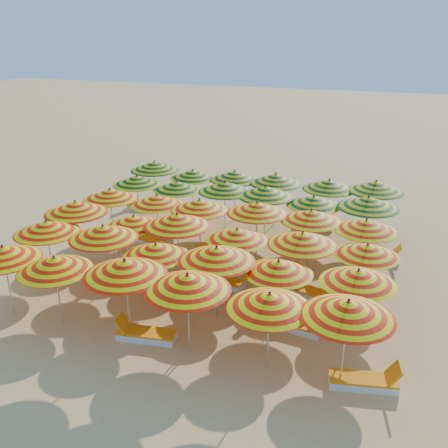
% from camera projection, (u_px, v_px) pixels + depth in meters
% --- Properties ---
extents(ground, '(120.00, 120.00, 0.00)m').
position_uv_depth(ground, '(220.00, 268.00, 18.84)').
color(ground, tan).
rests_on(ground, ground).
extents(umbrella_0, '(2.62, 2.62, 2.38)m').
position_uv_depth(umbrella_0, '(3.00, 253.00, 15.10)').
color(umbrella_0, silver).
rests_on(umbrella_0, ground).
extents(umbrella_1, '(2.45, 2.45, 2.33)m').
position_uv_depth(umbrella_1, '(54.00, 264.00, 14.51)').
color(umbrella_1, silver).
rests_on(umbrella_1, ground).
extents(umbrella_2, '(3.03, 3.03, 2.52)m').
position_uv_depth(umbrella_2, '(125.00, 268.00, 13.90)').
color(umbrella_2, silver).
rests_on(umbrella_2, ground).
extents(umbrella_3, '(2.36, 2.36, 2.49)m').
position_uv_depth(umbrella_3, '(187.00, 282.00, 13.17)').
color(umbrella_3, silver).
rests_on(umbrella_3, ground).
extents(umbrella_4, '(2.69, 2.69, 2.35)m').
position_uv_depth(umbrella_4, '(269.00, 301.00, 12.50)').
color(umbrella_4, silver).
rests_on(umbrella_4, ground).
extents(umbrella_5, '(2.93, 2.93, 2.46)m').
position_uv_depth(umbrella_5, '(348.00, 309.00, 11.95)').
color(umbrella_5, silver).
rests_on(umbrella_5, ground).
extents(umbrella_6, '(2.94, 2.94, 2.38)m').
position_uv_depth(umbrella_6, '(46.00, 227.00, 17.07)').
color(umbrella_6, silver).
rests_on(umbrella_6, ground).
extents(umbrella_7, '(2.72, 2.72, 2.45)m').
position_uv_depth(umbrella_7, '(103.00, 232.00, 16.49)').
color(umbrella_7, silver).
rests_on(umbrella_7, ground).
extents(umbrella_8, '(2.76, 2.76, 2.22)m').
position_uv_depth(umbrella_8, '(156.00, 250.00, 15.67)').
color(umbrella_8, silver).
rests_on(umbrella_8, ground).
extents(umbrella_9, '(2.61, 2.61, 2.47)m').
position_uv_depth(umbrella_9, '(217.00, 254.00, 14.85)').
color(umbrella_9, silver).
rests_on(umbrella_9, ground).
extents(umbrella_10, '(2.71, 2.71, 2.19)m').
position_uv_depth(umbrella_10, '(279.00, 267.00, 14.60)').
color(umbrella_10, silver).
rests_on(umbrella_10, ground).
extents(umbrella_11, '(2.83, 2.83, 2.27)m').
position_uv_depth(umbrella_11, '(358.00, 277.00, 13.87)').
color(umbrella_11, silver).
rests_on(umbrella_11, ground).
extents(umbrella_12, '(2.92, 2.92, 2.50)m').
position_uv_depth(umbrella_12, '(76.00, 207.00, 18.63)').
color(umbrella_12, silver).
rests_on(umbrella_12, ground).
extents(umbrella_13, '(2.31, 2.31, 2.21)m').
position_uv_depth(umbrella_13, '(134.00, 221.00, 18.03)').
color(umbrella_13, silver).
rests_on(umbrella_13, ground).
extents(umbrella_14, '(3.13, 3.13, 2.50)m').
position_uv_depth(umbrella_14, '(177.00, 220.00, 17.39)').
color(umbrella_14, silver).
rests_on(umbrella_14, ground).
extents(umbrella_15, '(2.72, 2.72, 2.21)m').
position_uv_depth(umbrella_15, '(237.00, 235.00, 16.85)').
color(umbrella_15, silver).
rests_on(umbrella_15, ground).
extents(umbrella_16, '(2.99, 2.99, 2.41)m').
position_uv_depth(umbrella_16, '(302.00, 239.00, 16.06)').
color(umbrella_16, silver).
rests_on(umbrella_16, ground).
extents(umbrella_17, '(2.55, 2.55, 2.17)m').
position_uv_depth(umbrella_17, '(367.00, 250.00, 15.76)').
color(umbrella_17, silver).
rests_on(umbrella_17, ground).
extents(umbrella_18, '(2.67, 2.67, 2.36)m').
position_uv_depth(umbrella_18, '(110.00, 194.00, 20.51)').
color(umbrella_18, silver).
rests_on(umbrella_18, ground).
extents(umbrella_19, '(2.66, 2.66, 2.25)m').
position_uv_depth(umbrella_19, '(157.00, 200.00, 20.13)').
color(umbrella_19, silver).
rests_on(umbrella_19, ground).
extents(umbrella_20, '(2.83, 2.83, 2.39)m').
position_uv_depth(umbrella_20, '(199.00, 205.00, 19.18)').
color(umbrella_20, silver).
rests_on(umbrella_20, ground).
extents(umbrella_21, '(2.78, 2.78, 2.46)m').
position_uv_depth(umbrella_21, '(257.00, 208.00, 18.69)').
color(umbrella_21, silver).
rests_on(umbrella_21, ground).
extents(umbrella_22, '(2.86, 2.86, 2.37)m').
position_uv_depth(umbrella_22, '(311.00, 216.00, 18.13)').
color(umbrella_22, silver).
rests_on(umbrella_22, ground).
extents(umbrella_23, '(2.57, 2.57, 2.34)m').
position_uv_depth(umbrella_23, '(366.00, 225.00, 17.33)').
color(umbrella_23, silver).
rests_on(umbrella_23, ground).
extents(umbrella_24, '(2.40, 2.40, 2.34)m').
position_uv_depth(umbrella_24, '(137.00, 180.00, 22.46)').
color(umbrella_24, silver).
rests_on(umbrella_24, ground).
extents(umbrella_25, '(2.12, 2.12, 2.24)m').
position_uv_depth(umbrella_25, '(177.00, 186.00, 21.95)').
color(umbrella_25, silver).
rests_on(umbrella_25, ground).
extents(umbrella_26, '(2.73, 2.73, 2.45)m').
position_uv_depth(umbrella_26, '(225.00, 187.00, 21.21)').
color(umbrella_26, silver).
rests_on(umbrella_26, ground).
extents(umbrella_27, '(2.84, 2.84, 2.46)m').
position_uv_depth(umbrella_27, '(266.00, 191.00, 20.56)').
color(umbrella_27, silver).
rests_on(umbrella_27, ground).
extents(umbrella_28, '(2.75, 2.75, 2.31)m').
position_uv_depth(umbrella_28, '(314.00, 201.00, 19.87)').
color(umbrella_28, silver).
rests_on(umbrella_28, ground).
extents(umbrella_29, '(2.71, 2.71, 2.52)m').
position_uv_depth(umbrella_29, '(368.00, 202.00, 19.13)').
color(umbrella_29, silver).
rests_on(umbrella_29, ground).
extents(umbrella_30, '(2.86, 2.86, 2.48)m').
position_uv_depth(umbrella_30, '(154.00, 166.00, 24.30)').
color(umbrella_30, silver).
rests_on(umbrella_30, ground).
extents(umbrella_31, '(2.27, 2.27, 2.26)m').
position_uv_depth(umbrella_31, '(193.00, 174.00, 23.61)').
color(umbrella_31, silver).
rests_on(umbrella_31, ground).
extents(umbrella_32, '(2.89, 2.89, 2.44)m').
position_uv_depth(umbrella_32, '(235.00, 175.00, 22.87)').
color(umbrella_32, silver).
rests_on(umbrella_32, ground).
extents(umbrella_33, '(3.13, 3.13, 2.50)m').
position_uv_depth(umbrella_33, '(276.00, 179.00, 22.16)').
color(umbrella_33, silver).
rests_on(umbrella_33, ground).
extents(umbrella_34, '(2.80, 2.80, 2.43)m').
position_uv_depth(umbrella_34, '(329.00, 185.00, 21.56)').
color(umbrella_34, silver).
rests_on(umbrella_34, ground).
extents(umbrella_35, '(2.43, 2.43, 2.52)m').
position_uv_depth(umbrella_35, '(376.00, 186.00, 21.05)').
color(umbrella_35, silver).
rests_on(umbrella_35, ground).
extents(lounger_0, '(1.80, 0.83, 0.69)m').
position_uv_depth(lounger_0, '(145.00, 334.00, 14.50)').
color(lounger_0, white).
rests_on(lounger_0, ground).
extents(lounger_1, '(1.81, 0.92, 0.69)m').
position_uv_depth(lounger_1, '(365.00, 381.00, 12.58)').
color(lounger_1, white).
rests_on(lounger_1, ground).
extents(lounger_2, '(1.79, 0.79, 0.69)m').
position_uv_depth(lounger_2, '(295.00, 325.00, 14.97)').
color(lounger_2, white).
rests_on(lounger_2, ground).
extents(lounger_3, '(1.81, 0.91, 0.69)m').
position_uv_depth(lounger_3, '(220.00, 280.00, 17.64)').
color(lounger_3, white).
rests_on(lounger_3, ground).
extents(lounger_4, '(1.83, 1.04, 0.69)m').
position_uv_depth(lounger_4, '(314.00, 294.00, 16.70)').
color(lounger_4, white).
rests_on(lounger_4, ground).
extents(lounger_5, '(1.82, 0.98, 0.69)m').
position_uv_depth(lounger_5, '(146.00, 239.00, 21.00)').
color(lounger_5, white).
rests_on(lounger_5, ground).
extents(lounger_6, '(1.83, 1.10, 0.69)m').
position_uv_depth(lounger_6, '(216.00, 252.00, 19.84)').
color(lounger_6, white).
rests_on(lounger_6, ground).
extents(lounger_7, '(1.75, 0.63, 0.69)m').
position_uv_depth(lounger_7, '(378.00, 255.00, 19.51)').
color(lounger_7, white).
rests_on(lounger_7, ground).
extents(lounger_8, '(1.82, 1.03, 0.69)m').
position_uv_depth(lounger_8, '(144.00, 205.00, 25.02)').
color(lounger_8, white).
rests_on(lounger_8, ground).
extents(lounger_9, '(1.80, 0.82, 0.69)m').
position_uv_depth(lounger_9, '(315.00, 225.00, 22.52)').
color(lounger_9, white).
rests_on(lounger_9, ground).
extents(beachgoer_b, '(0.71, 0.77, 1.29)m').
position_uv_depth(beachgoer_b, '(269.00, 279.00, 16.61)').
color(beachgoer_b, tan).
rests_on(beachgoer_b, ground).
extents(beachgoer_a, '(0.57, 0.46, 1.35)m').
position_uv_depth(beachgoer_a, '(123.00, 252.00, 18.56)').
color(beachgoer_a, tan).
rests_on(beachgoer_a, ground).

